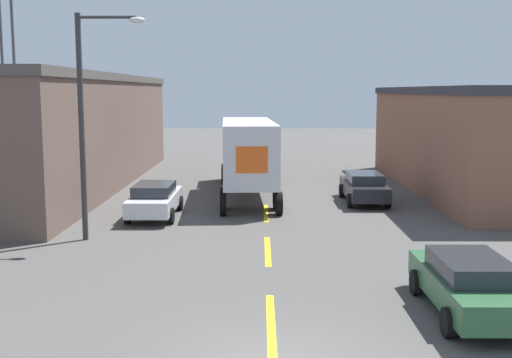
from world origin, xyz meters
name	(u,v)px	position (x,y,z in m)	size (l,w,h in m)	color
road_centerline	(268,251)	(0.00, 9.15, 0.00)	(0.20, 17.50, 0.01)	yellow
warehouse_left	(25,130)	(-13.54, 24.14, 3.14)	(11.59, 27.92, 6.27)	brown
warehouse_right	(511,139)	(13.34, 22.78, 2.79)	(11.20, 20.54, 5.57)	brown
semi_truck	(247,151)	(-0.94, 20.73, 2.32)	(3.32, 12.69, 3.90)	#B21919
parked_car_right_far	(364,187)	(4.76, 18.64, 0.78)	(1.99, 4.78, 1.45)	black
parked_car_left_far	(155,199)	(-4.76, 15.00, 0.78)	(1.99, 4.78, 1.45)	silver
parked_car_right_near	(469,283)	(4.76, 2.99, 0.78)	(1.99, 4.78, 1.45)	#2D5B38
street_lamp	(89,111)	(-6.32, 10.76, 4.65)	(2.44, 0.32, 8.04)	#2D2D30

